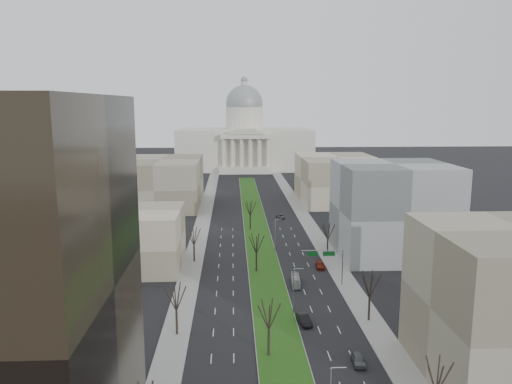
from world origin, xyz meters
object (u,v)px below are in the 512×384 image
object	(u,v)px
car_grey_near	(358,359)
car_grey_far	(280,216)
box_van	(296,280)
car_black	(304,319)
car_red	(320,265)

from	to	relation	value
car_grey_near	car_grey_far	xyz separation A→B (m)	(-2.50, 98.31, -0.09)
car_grey_far	car_grey_near	bearing A→B (deg)	-96.24
car_grey_far	box_van	bearing A→B (deg)	-100.19
car_black	car_grey_far	xyz separation A→B (m)	(3.74, 83.87, -0.16)
car_red	car_grey_far	world-z (taller)	car_red
car_black	car_grey_far	world-z (taller)	car_black
car_grey_near	car_red	distance (m)	45.03
car_grey_near	car_red	size ratio (longest dim) A/B	0.91
car_grey_far	box_van	distance (m)	64.31
car_grey_far	box_van	world-z (taller)	box_van
box_van	car_grey_near	bearing A→B (deg)	-76.78
car_black	car_red	size ratio (longest dim) A/B	1.02
car_red	car_grey_near	bearing A→B (deg)	-88.91
car_red	car_grey_far	bearing A→B (deg)	98.59
car_black	box_van	xyz separation A→B (m)	(0.95, 19.62, 0.20)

